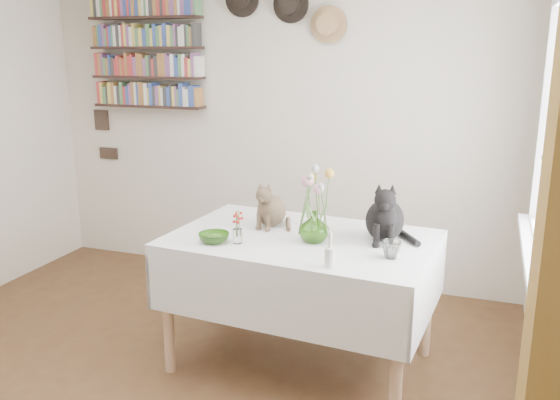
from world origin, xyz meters
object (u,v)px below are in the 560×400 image
at_px(tabby_cat, 272,203).
at_px(black_cat, 385,209).
at_px(flower_vase, 314,227).
at_px(dining_table, 302,269).
at_px(bookshelf_unit, 147,52).

relative_size(tabby_cat, black_cat, 0.81).
bearing_deg(flower_vase, dining_table, 146.92).
distance_m(dining_table, black_cat, 0.61).
bearing_deg(bookshelf_unit, dining_table, -35.80).
height_order(flower_vase, bookshelf_unit, bookshelf_unit).
distance_m(tabby_cat, bookshelf_unit, 2.08).
bearing_deg(black_cat, flower_vase, -161.94).
distance_m(dining_table, tabby_cat, 0.46).
xyz_separation_m(tabby_cat, flower_vase, (0.34, -0.23, -0.05)).
bearing_deg(bookshelf_unit, flower_vase, -35.67).
relative_size(black_cat, flower_vase, 1.99).
relative_size(dining_table, bookshelf_unit, 1.58).
height_order(black_cat, flower_vase, black_cat).
bearing_deg(black_cat, tabby_cat, 168.34).
relative_size(tabby_cat, bookshelf_unit, 0.29).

